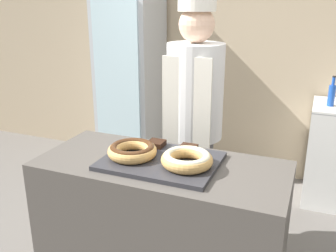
# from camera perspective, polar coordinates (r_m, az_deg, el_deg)

# --- Properties ---
(wall_back) EXTENTS (8.00, 0.06, 2.70)m
(wall_back) POSITION_cam_1_polar(r_m,az_deg,el_deg) (3.92, 11.49, 11.94)
(wall_back) COLOR tan
(wall_back) RESTS_ON ground_plane
(display_counter) EXTENTS (1.36, 0.60, 0.95)m
(display_counter) POSITION_cam_1_polar(r_m,az_deg,el_deg) (2.27, -0.99, -16.64)
(display_counter) COLOR #4C4742
(display_counter) RESTS_ON ground_plane
(serving_tray) EXTENTS (0.61, 0.46, 0.02)m
(serving_tray) POSITION_cam_1_polar(r_m,az_deg,el_deg) (2.02, -1.07, -5.35)
(serving_tray) COLOR #2D2D33
(serving_tray) RESTS_ON display_counter
(donut_chocolate_glaze) EXTENTS (0.27, 0.27, 0.07)m
(donut_chocolate_glaze) POSITION_cam_1_polar(r_m,az_deg,el_deg) (2.04, -5.47, -3.66)
(donut_chocolate_glaze) COLOR tan
(donut_chocolate_glaze) RESTS_ON serving_tray
(donut_light_glaze) EXTENTS (0.27, 0.27, 0.07)m
(donut_light_glaze) POSITION_cam_1_polar(r_m,az_deg,el_deg) (1.93, 2.90, -5.01)
(donut_light_glaze) COLOR tan
(donut_light_glaze) RESTS_ON serving_tray
(brownie_back_left) EXTENTS (0.09, 0.09, 0.03)m
(brownie_back_left) POSITION_cam_1_polar(r_m,az_deg,el_deg) (2.19, -1.80, -2.70)
(brownie_back_left) COLOR black
(brownie_back_left) RESTS_ON serving_tray
(brownie_back_right) EXTENTS (0.09, 0.09, 0.03)m
(brownie_back_right) POSITION_cam_1_polar(r_m,az_deg,el_deg) (2.12, 3.10, -3.43)
(brownie_back_right) COLOR black
(brownie_back_right) RESTS_ON serving_tray
(baker_person) EXTENTS (0.39, 0.39, 1.79)m
(baker_person) POSITION_cam_1_polar(r_m,az_deg,el_deg) (2.62, 3.98, 0.08)
(baker_person) COLOR #4C4C51
(baker_person) RESTS_ON ground_plane
(beverage_fridge) EXTENTS (0.60, 0.59, 1.94)m
(beverage_fridge) POSITION_cam_1_polar(r_m,az_deg,el_deg) (4.01, -5.74, 6.87)
(beverage_fridge) COLOR #ADB2B7
(beverage_fridge) RESTS_ON ground_plane
(bottle_blue) EXTENTS (0.06, 0.06, 0.26)m
(bottle_blue) POSITION_cam_1_polar(r_m,az_deg,el_deg) (3.51, 23.67, 4.43)
(bottle_blue) COLOR #1E4CB2
(bottle_blue) RESTS_ON chest_freezer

